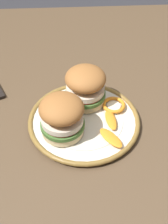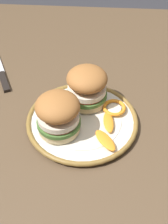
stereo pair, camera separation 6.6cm
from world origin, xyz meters
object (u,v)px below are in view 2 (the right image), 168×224
Objects in this scene: sandwich_half_right at (89,86)px; dining_table at (99,140)px; sandwich_half_left at (60,114)px; table_knife at (2,72)px; dinner_plate at (84,121)px.

dining_table is at bearing -136.80° from sandwich_half_right.
sandwich_half_left is 0.67× the size of table_knife.
dining_table is 8.44× the size of sandwich_half_right.
sandwich_half_left reaches higher than dining_table.
sandwich_half_left reaches higher than dinner_plate.
dinner_plate is 0.32m from table_knife.
sandwich_half_right is at bearing -6.43° from dinner_plate.
sandwich_half_left reaches higher than table_knife.
sandwich_half_right is at bearing 43.20° from dining_table.
dinner_plate reaches higher than table_knife.
sandwich_half_right reaches higher than dinner_plate.
sandwich_half_right is 0.69× the size of table_knife.
table_knife is at bearing 54.20° from dinner_plate.
sandwich_half_left is 0.31m from table_knife.
sandwich_half_right reaches higher than dining_table.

